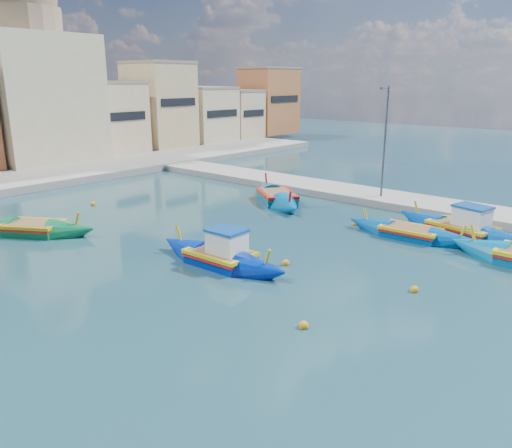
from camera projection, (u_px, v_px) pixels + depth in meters
ground at (307, 311)px, 18.82m from camera, size 160.00×160.00×0.00m
east_quay at (470, 212)px, 31.84m from camera, size 4.00×70.00×0.50m
north_townhouses at (7, 117)px, 47.00m from camera, size 83.20×7.87×10.19m
church_block at (34, 80)px, 48.87m from camera, size 10.00×10.00×19.10m
quay_street_lamp at (384, 141)px, 34.07m from camera, size 1.18×0.16×8.00m
luzzu_turquoise_cabin at (462, 230)px, 27.85m from camera, size 3.78×8.85×2.78m
luzzu_blue_cabin at (221, 258)px, 23.44m from camera, size 2.20×7.89×2.77m
luzzu_cyan_mid at (277, 198)px, 35.51m from camera, size 7.11×8.56×2.68m
luzzu_green at (33, 230)px, 28.10m from camera, size 5.69×7.58×2.42m
luzzu_blue_south at (410, 234)px, 27.45m from camera, size 2.10×7.75×2.22m
mooring_buoys at (234, 257)px, 24.24m from camera, size 19.43×23.46×0.36m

